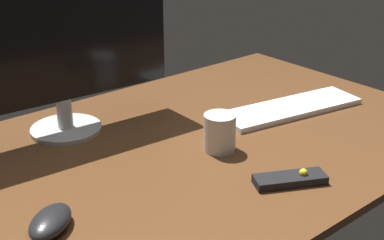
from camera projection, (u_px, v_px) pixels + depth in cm
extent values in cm
cube|color=brown|center=(181.00, 151.00, 123.96)|extent=(140.00, 84.00, 2.00)
cylinder|color=#BDBDBD|center=(66.00, 129.00, 131.91)|extent=(17.58, 17.58, 1.07)
cylinder|color=#BDBDBD|center=(64.00, 113.00, 130.16)|extent=(3.80, 3.80, 7.59)
cube|color=black|center=(57.00, 42.00, 122.94)|extent=(57.27, 7.28, 28.17)
cube|color=white|center=(291.00, 108.00, 143.76)|extent=(42.48, 19.19, 1.47)
ellipsoid|color=black|center=(50.00, 222.00, 93.12)|extent=(12.66, 12.09, 3.53)
cube|color=black|center=(290.00, 179.00, 108.29)|extent=(15.58, 11.26, 1.78)
sphere|color=yellow|center=(303.00, 173.00, 108.36)|extent=(1.81, 1.81, 1.81)
cylinder|color=silver|center=(220.00, 132.00, 120.85)|extent=(7.43, 7.43, 8.78)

